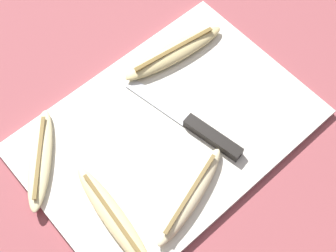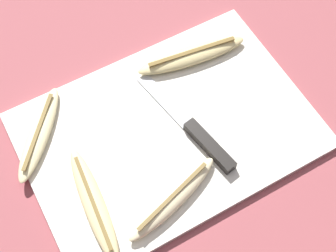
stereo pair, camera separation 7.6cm
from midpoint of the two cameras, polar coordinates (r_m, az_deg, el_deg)
name	(u,v)px [view 2 (the right image)]	position (r m, az deg, el deg)	size (l,w,h in m)	color
ground_plane	(168,132)	(0.78, 2.78, -1.01)	(4.00, 4.00, 0.00)	#93474C
cutting_board	(168,130)	(0.78, 2.80, -0.81)	(0.47, 0.33, 0.01)	silver
knife	(201,137)	(0.76, 6.92, -1.65)	(0.06, 0.23, 0.02)	black
banana_mellow_near	(94,204)	(0.71, -6.02, -9.74)	(0.05, 0.20, 0.02)	beige
banana_cream_curved	(173,198)	(0.71, 3.65, -9.07)	(0.18, 0.08, 0.02)	beige
banana_spotted_left	(192,55)	(0.84, 5.54, 8.36)	(0.21, 0.07, 0.02)	#DBC684
banana_soft_right	(39,133)	(0.78, -12.78, -1.15)	(0.14, 0.16, 0.02)	beige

